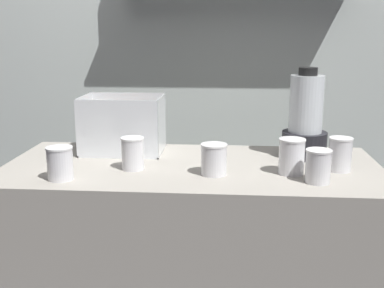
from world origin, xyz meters
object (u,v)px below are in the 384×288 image
at_px(juice_cup_orange_right, 291,159).
at_px(juice_cup_beet_left, 133,156).
at_px(blender_pitcher, 305,122).
at_px(carrot_display_bin, 123,135).
at_px(juice_cup_pomegranate_rightmost, 340,156).
at_px(juice_cup_carrot_far_right, 318,168).
at_px(juice_cup_pomegranate_far_left, 60,166).
at_px(juice_cup_beet_middle, 214,161).

bearing_deg(juice_cup_orange_right, juice_cup_beet_left, 178.67).
bearing_deg(blender_pitcher, carrot_display_bin, 178.13).
xyz_separation_m(carrot_display_bin, juice_cup_beet_left, (0.09, -0.25, -0.02)).
distance_m(blender_pitcher, juice_cup_pomegranate_rightmost, 0.23).
xyz_separation_m(juice_cup_orange_right, juice_cup_carrot_far_right, (0.08, -0.09, -0.01)).
height_order(juice_cup_beet_left, juice_cup_carrot_far_right, juice_cup_beet_left).
distance_m(blender_pitcher, juice_cup_orange_right, 0.27).
height_order(juice_cup_pomegranate_far_left, juice_cup_beet_middle, juice_cup_pomegranate_far_left).
xyz_separation_m(juice_cup_beet_middle, juice_cup_pomegranate_rightmost, (0.45, 0.08, 0.01)).
relative_size(juice_cup_pomegranate_far_left, juice_cup_beet_middle, 1.03).
height_order(blender_pitcher, juice_cup_beet_left, blender_pitcher).
distance_m(juice_cup_pomegranate_far_left, juice_cup_pomegranate_rightmost, 0.97).
relative_size(juice_cup_beet_middle, juice_cup_pomegranate_rightmost, 0.90).
xyz_separation_m(juice_cup_beet_middle, juice_cup_carrot_far_right, (0.34, -0.06, -0.00)).
relative_size(juice_cup_pomegranate_far_left, juice_cup_beet_left, 0.96).
relative_size(juice_cup_beet_left, juice_cup_orange_right, 0.93).
xyz_separation_m(juice_cup_pomegranate_far_left, juice_cup_pomegranate_rightmost, (0.96, 0.18, 0.01)).
bearing_deg(juice_cup_carrot_far_right, juice_cup_orange_right, 129.37).
xyz_separation_m(blender_pitcher, juice_cup_beet_middle, (-0.35, -0.27, -0.09)).
height_order(carrot_display_bin, juice_cup_orange_right, carrot_display_bin).
bearing_deg(juice_cup_orange_right, juice_cup_pomegranate_rightmost, 15.99).
distance_m(carrot_display_bin, juice_cup_beet_middle, 0.49).
bearing_deg(juice_cup_beet_left, carrot_display_bin, 110.15).
bearing_deg(juice_cup_beet_left, blender_pitcher, 19.56).
distance_m(juice_cup_carrot_far_right, juice_cup_pomegranate_rightmost, 0.18).
bearing_deg(juice_cup_orange_right, juice_cup_beet_middle, -173.65).
bearing_deg(carrot_display_bin, juice_cup_orange_right, -22.02).
relative_size(carrot_display_bin, juice_cup_orange_right, 2.58).
bearing_deg(juice_cup_pomegranate_rightmost, juice_cup_beet_middle, -169.75).
bearing_deg(juice_cup_orange_right, juice_cup_pomegranate_far_left, -170.88).
xyz_separation_m(juice_cup_carrot_far_right, juice_cup_pomegranate_rightmost, (0.10, 0.14, 0.01)).
relative_size(blender_pitcher, juice_cup_pomegranate_rightmost, 2.90).
bearing_deg(juice_cup_pomegranate_far_left, juice_cup_beet_middle, 10.55).
bearing_deg(carrot_display_bin, juice_cup_pomegranate_rightmost, -14.44).
bearing_deg(juice_cup_beet_left, juice_cup_carrot_far_right, -9.34).
bearing_deg(juice_cup_beet_middle, juice_cup_pomegranate_far_left, -169.45).
distance_m(blender_pitcher, juice_cup_beet_left, 0.69).
relative_size(blender_pitcher, juice_cup_pomegranate_far_left, 3.13).
xyz_separation_m(juice_cup_beet_left, juice_cup_carrot_far_right, (0.64, -0.10, -0.00)).
distance_m(carrot_display_bin, juice_cup_pomegranate_far_left, 0.41).
xyz_separation_m(blender_pitcher, juice_cup_pomegranate_far_left, (-0.86, -0.37, -0.09)).
distance_m(juice_cup_orange_right, juice_cup_carrot_far_right, 0.12).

